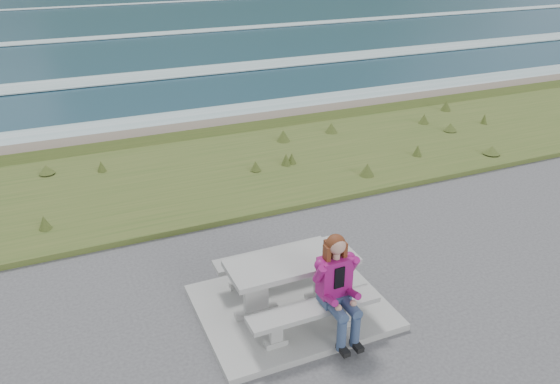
# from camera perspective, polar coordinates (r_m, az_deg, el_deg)

# --- Properties ---
(concrete_slab) EXTENTS (2.60, 2.10, 0.10)m
(concrete_slab) POSITION_cam_1_polar(r_m,az_deg,el_deg) (8.01, 1.20, -11.91)
(concrete_slab) COLOR #9B9B96
(concrete_slab) RESTS_ON ground
(picnic_table) EXTENTS (1.80, 0.75, 0.75)m
(picnic_table) POSITION_cam_1_polar(r_m,az_deg,el_deg) (7.63, 1.24, -8.15)
(picnic_table) COLOR #9B9B96
(picnic_table) RESTS_ON concrete_slab
(bench_landward) EXTENTS (1.80, 0.35, 0.45)m
(bench_landward) POSITION_cam_1_polar(r_m,az_deg,el_deg) (7.27, 3.58, -12.50)
(bench_landward) COLOR #9B9B96
(bench_landward) RESTS_ON concrete_slab
(bench_seaward) EXTENTS (1.80, 0.35, 0.45)m
(bench_seaward) POSITION_cam_1_polar(r_m,az_deg,el_deg) (8.30, -0.80, -7.01)
(bench_seaward) COLOR #9B9B96
(bench_seaward) RESTS_ON concrete_slab
(grass_verge) EXTENTS (160.00, 4.50, 0.22)m
(grass_verge) POSITION_cam_1_polar(r_m,az_deg,el_deg) (12.12, -8.66, 1.42)
(grass_verge) COLOR #3C5620
(grass_verge) RESTS_ON ground
(shore_drop) EXTENTS (160.00, 0.80, 2.20)m
(shore_drop) POSITION_cam_1_polar(r_m,az_deg,el_deg) (14.76, -11.71, 5.67)
(shore_drop) COLOR #65594C
(shore_drop) RESTS_ON ground
(ocean) EXTENTS (1600.00, 1600.00, 0.09)m
(ocean) POSITION_cam_1_polar(r_m,az_deg,el_deg) (31.66, -18.51, 12.32)
(ocean) COLOR navy
(ocean) RESTS_ON ground
(seated_woman) EXTENTS (0.42, 0.73, 1.44)m
(seated_woman) POSITION_cam_1_polar(r_m,az_deg,el_deg) (7.17, 6.22, -11.37)
(seated_woman) COLOR navy
(seated_woman) RESTS_ON concrete_slab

